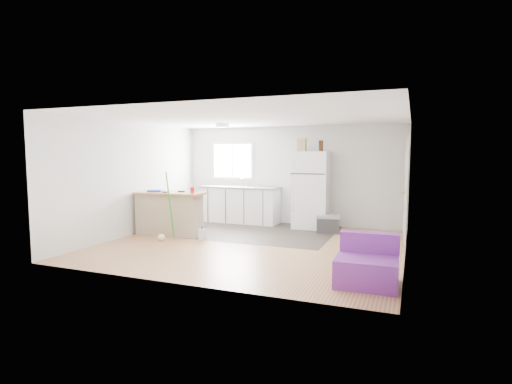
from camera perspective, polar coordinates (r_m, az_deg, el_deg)
room at (r=7.52m, az=-0.63°, el=1.42°), size 5.51×5.01×2.41m
vinyl_zone at (r=9.10m, az=-1.88°, el=-5.47°), size 4.05×2.50×0.00m
window at (r=10.40m, az=-3.37°, el=4.49°), size 1.18×0.06×0.98m
interior_door at (r=8.52m, az=20.75°, el=0.32°), size 0.11×0.92×2.10m
ceiling_fixture at (r=9.11m, az=-4.83°, el=9.43°), size 0.30×0.30×0.07m
kitchen_cabinets at (r=10.07m, az=-2.36°, el=-1.74°), size 2.05×0.65×1.19m
peninsula at (r=8.71m, az=-12.26°, el=-2.99°), size 1.54×0.69×0.92m
refrigerator at (r=9.36m, az=7.87°, el=0.29°), size 0.83×0.79×1.78m
cooler at (r=8.96m, az=10.28°, el=-4.46°), size 0.55×0.41×0.39m
purple_seat at (r=5.61m, az=15.60°, el=-10.17°), size 0.81×0.76×0.65m
cleaner_jug at (r=8.14m, az=-7.69°, el=-5.98°), size 0.14×0.11×0.27m
mop at (r=8.19m, az=-13.08°, el=-5.22°), size 0.26×0.39×1.40m
red_cup at (r=8.34m, az=-9.09°, el=0.25°), size 0.08×0.08×0.12m
blue_tray at (r=8.84m, az=-14.19°, el=0.17°), size 0.36×0.31×0.04m
tool_a at (r=8.62m, az=-10.59°, el=0.10°), size 0.15×0.08×0.03m
tool_b at (r=8.55m, az=-12.86°, el=-0.01°), size 0.11×0.07×0.03m
cardboard_box at (r=9.34m, az=6.58°, el=6.69°), size 0.21×0.13×0.30m
bottle_left at (r=9.23m, az=9.16°, el=6.52°), size 0.09×0.09×0.25m
bottle_right at (r=9.23m, az=9.36°, el=6.51°), size 0.09×0.09×0.25m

